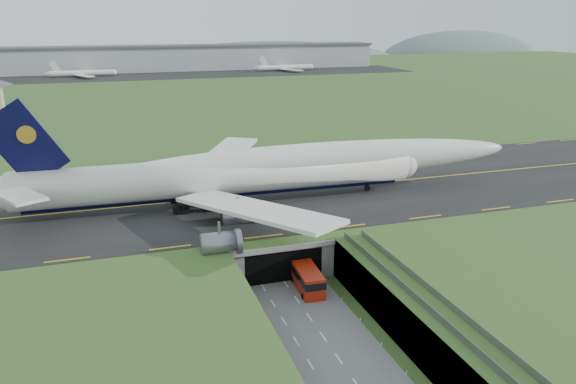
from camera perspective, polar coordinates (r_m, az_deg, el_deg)
name	(u,v)px	position (r m, az deg, el deg)	size (l,w,h in m)	color
ground	(302,308)	(78.42, 1.40, -11.67)	(900.00, 900.00, 0.00)	#315120
airfield_deck	(302,288)	(77.01, 1.42, -9.71)	(800.00, 800.00, 6.00)	gray
trench_road	(322,335)	(72.31, 3.43, -14.32)	(12.00, 75.00, 0.20)	slate
taxiway	(244,196)	(105.26, -4.53, -0.38)	(800.00, 44.00, 0.18)	black
tunnel_portal	(268,241)	(91.37, -2.07, -4.99)	(17.00, 22.30, 6.00)	gray
guideway	(455,331)	(65.53, 16.63, -13.39)	(3.00, 53.00, 7.05)	#A8A8A3
jumbo_jet	(262,171)	(100.71, -2.71, 2.10)	(98.81, 62.81, 20.78)	white
shuttle_tram	(308,279)	(82.12, 2.00, -8.84)	(3.55, 8.31, 3.31)	red
cargo_terminal	(141,58)	(365.56, -14.76, 13.00)	(320.00, 67.00, 15.60)	#B2B2B2
distant_hills	(208,68)	(504.05, -8.13, 12.37)	(700.00, 91.00, 60.00)	slate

